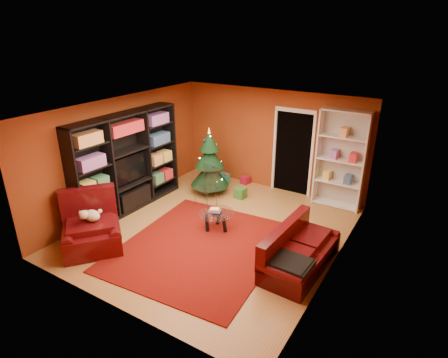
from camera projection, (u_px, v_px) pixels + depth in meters
The scene contains 18 objects.
floor at pixel (214, 232), 7.97m from camera, with size 5.00×5.50×0.05m, color olive.
ceiling at pixel (213, 108), 6.96m from camera, with size 5.00×5.50×0.05m, color silver.
wall_back at pixel (272, 140), 9.65m from camera, with size 5.00×0.05×2.60m, color #8E3B17.
wall_left at pixel (123, 153), 8.69m from camera, with size 0.05×5.50×2.60m, color #8E3B17.
wall_right at pixel (340, 203), 6.24m from camera, with size 0.05×5.50×2.60m, color #8E3B17.
doorway at pixel (293, 154), 9.42m from camera, with size 1.06×0.60×2.16m, color black, non-canonical shape.
rug at pixel (201, 247), 7.37m from camera, with size 2.86×3.34×0.02m, color #670F09.
media_unit at pixel (127, 163), 8.53m from camera, with size 0.45×2.97×2.27m, color black, non-canonical shape.
christmas_tree at pixel (210, 161), 9.46m from camera, with size 0.99×0.99×1.76m, color black, non-canonical shape.
gift_box_teal at pixel (223, 178), 10.31m from camera, with size 0.27×0.27×0.27m, color #177D75.
gift_box_green at pixel (240, 193), 9.43m from camera, with size 0.26×0.26×0.26m, color #2B6B26.
gift_box_red at pixel (245, 180), 10.28m from camera, with size 0.21×0.21×0.21m, color maroon.
white_bookshelf at pixel (341, 160), 8.65m from camera, with size 1.11×0.40×2.39m, color white, non-canonical shape.
armchair at pixel (91, 227), 7.19m from camera, with size 1.16×1.16×0.90m, color #3A070A, non-canonical shape.
dog at pixel (92, 216), 7.16m from camera, with size 0.40×0.30×0.29m, color beige, non-canonical shape.
sofa at pixel (301, 248), 6.63m from camera, with size 1.83×0.83×0.79m, color #3A070A, non-canonical shape.
coffee_table at pixel (217, 221), 7.93m from camera, with size 0.78×0.78×0.49m, color gray, non-canonical shape.
acrylic_chair at pixel (206, 188), 8.94m from camera, with size 0.45×0.49×0.88m, color #66605B, non-canonical shape.
Camera 1 is at (3.81, -5.80, 4.07)m, focal length 30.00 mm.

